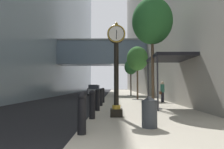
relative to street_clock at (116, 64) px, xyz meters
name	(u,v)px	position (x,y,z in m)	size (l,w,h in m)	color
ground_plane	(107,96)	(-1.25, 21.00, -2.54)	(110.00, 110.00, 0.00)	black
sidewalk_right	(125,95)	(1.71, 24.00, -2.47)	(5.91, 80.00, 0.14)	#BCB29E
street_clock	(116,64)	(0.00, 0.00, 0.00)	(0.84, 0.55, 4.38)	black
bollard_nearest	(82,112)	(-1.04, -3.37, -1.75)	(0.27, 0.27, 1.24)	black
bollard_second	(92,104)	(-1.04, -0.62, -1.75)	(0.27, 0.27, 1.24)	black
bollard_third	(98,99)	(-1.04, 2.12, -1.75)	(0.27, 0.27, 1.24)	black
bollard_fourth	(101,97)	(-1.04, 4.87, -1.75)	(0.27, 0.27, 1.24)	black
bollard_fifth	(103,95)	(-1.04, 7.62, -1.75)	(0.27, 0.27, 1.24)	black
street_tree_near	(152,22)	(2.27, 3.14, 3.00)	(2.51, 2.51, 6.88)	#333335
street_tree_mid_near	(137,59)	(2.27, 11.38, 1.76)	(2.17, 2.17, 5.44)	#333335
street_tree_mid_far	(131,67)	(2.27, 19.62, 1.63)	(1.84, 1.84, 5.13)	#333335
trash_bin	(149,112)	(1.09, -2.40, -1.86)	(0.53, 0.53, 1.05)	#383D42
pedestrian_walking	(162,91)	(4.01, 8.05, -1.46)	(0.52, 0.45, 1.78)	#23232D
storefront_awning	(169,59)	(3.42, 3.69, 0.74)	(2.40, 3.60, 3.30)	black
car_black_near	(93,89)	(-4.04, 28.98, -1.71)	(2.10, 4.14, 1.73)	black
car_silver_mid	(95,90)	(-3.36, 24.24, -1.74)	(2.06, 4.03, 1.65)	#B7BABF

